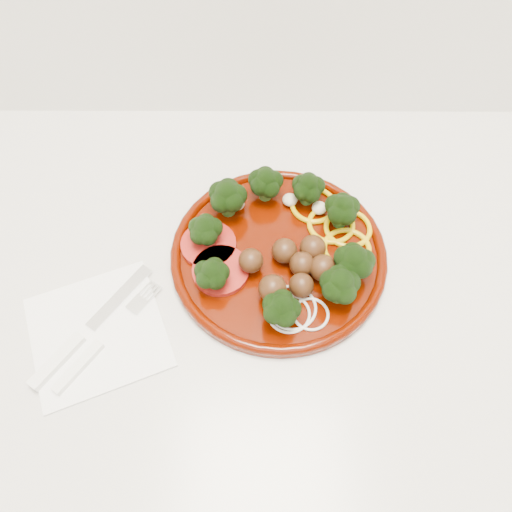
{
  "coord_description": "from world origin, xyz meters",
  "views": [
    {
      "loc": [
        0.0,
        1.35,
        1.47
      ],
      "look_at": [
        0.0,
        1.7,
        0.92
      ],
      "focal_mm": 35.0,
      "sensor_mm": 36.0,
      "label": 1
    }
  ],
  "objects_px": {
    "plate": "(281,248)",
    "knife": "(78,340)",
    "fork": "(91,353)",
    "napkin": "(98,332)"
  },
  "relations": [
    {
      "from": "knife",
      "to": "fork",
      "type": "xyz_separation_m",
      "value": [
        0.02,
        -0.02,
        -0.0
      ]
    },
    {
      "from": "plate",
      "to": "knife",
      "type": "distance_m",
      "value": 0.28
    },
    {
      "from": "plate",
      "to": "knife",
      "type": "xyz_separation_m",
      "value": [
        -0.25,
        -0.12,
        -0.01
      ]
    },
    {
      "from": "napkin",
      "to": "knife",
      "type": "xyz_separation_m",
      "value": [
        -0.02,
        -0.01,
        0.01
      ]
    },
    {
      "from": "plate",
      "to": "fork",
      "type": "distance_m",
      "value": 0.27
    },
    {
      "from": "plate",
      "to": "knife",
      "type": "bearing_deg",
      "value": -153.34
    },
    {
      "from": "fork",
      "to": "plate",
      "type": "bearing_deg",
      "value": -23.35
    },
    {
      "from": "knife",
      "to": "napkin",
      "type": "bearing_deg",
      "value": -22.66
    },
    {
      "from": "plate",
      "to": "napkin",
      "type": "relative_size",
      "value": 1.84
    },
    {
      "from": "knife",
      "to": "fork",
      "type": "height_order",
      "value": "knife"
    }
  ]
}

